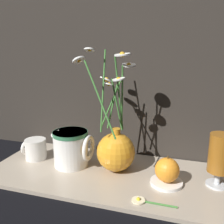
{
  "coord_description": "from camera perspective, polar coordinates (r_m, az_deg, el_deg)",
  "views": [
    {
      "loc": [
        0.22,
        -0.7,
        0.4
      ],
      "look_at": [
        0.0,
        0.0,
        0.22
      ],
      "focal_mm": 40.0,
      "sensor_mm": 36.0,
      "label": 1
    }
  ],
  "objects": [
    {
      "name": "backdrop_wall",
      "position": [
        0.92,
        3.53,
        23.59
      ],
      "size": [
        1.3,
        0.02,
        1.1
      ],
      "color": "#2D2823",
      "rests_on": "ground_plane"
    },
    {
      "name": "tea_glass",
      "position": [
        0.78,
        23.46,
        -9.04
      ],
      "size": [
        0.06,
        0.06,
        0.16
      ],
      "color": "silver",
      "rests_on": "shelf"
    },
    {
      "name": "ceramic_pitcher",
      "position": [
        0.86,
        -9.24,
        -7.86
      ],
      "size": [
        0.14,
        0.12,
        0.13
      ],
      "color": "white",
      "rests_on": "shelf"
    },
    {
      "name": "shelf",
      "position": [
        0.83,
        -0.16,
        -14.08
      ],
      "size": [
        0.8,
        0.34,
        0.01
      ],
      "color": "tan",
      "rests_on": "ground_plane"
    },
    {
      "name": "loose_daisy",
      "position": [
        0.7,
        7.25,
        -19.57
      ],
      "size": [
        0.12,
        0.04,
        0.01
      ],
      "color": "#3D7A33",
      "rests_on": "shelf"
    },
    {
      "name": "saucer_plate",
      "position": [
        0.78,
        12.31,
        -15.47
      ],
      "size": [
        0.09,
        0.09,
        0.01
      ],
      "color": "white",
      "rests_on": "shelf"
    },
    {
      "name": "yellow_mug",
      "position": [
        0.95,
        -17.16,
        -8.07
      ],
      "size": [
        0.09,
        0.08,
        0.07
      ],
      "color": "silver",
      "rests_on": "shelf"
    },
    {
      "name": "ground_plane",
      "position": [
        0.83,
        -0.16,
        -14.44
      ],
      "size": [
        6.0,
        6.0,
        0.0
      ],
      "primitive_type": "plane",
      "color": "black"
    },
    {
      "name": "vase_with_flowers",
      "position": [
        0.82,
        0.84,
        -8.39
      ],
      "size": [
        0.16,
        0.22,
        0.39
      ],
      "color": "orange",
      "rests_on": "shelf"
    },
    {
      "name": "orange_fruit",
      "position": [
        0.76,
        12.48,
        -12.79
      ],
      "size": [
        0.07,
        0.07,
        0.08
      ],
      "color": "orange",
      "rests_on": "saucer_plate"
    }
  ]
}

